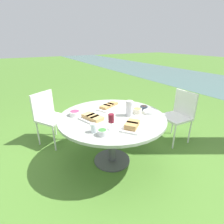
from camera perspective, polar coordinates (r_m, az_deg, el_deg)
ground_plane at (r=2.74m, az=0.00°, el=-15.45°), size 40.00×40.00×0.00m
dining_table at (r=2.40m, az=0.00°, el=-3.37°), size 1.45×1.45×0.73m
chair_near_left at (r=3.23m, az=21.06°, el=-0.20°), size 0.45×0.43×0.89m
chair_near_right at (r=3.15m, az=-19.92°, el=-0.58°), size 0.59×0.60×0.89m
water_pitcher at (r=2.36m, az=5.69°, el=1.23°), size 0.10×0.10×0.21m
wine_glass at (r=1.96m, az=-0.29°, el=-2.26°), size 0.06×0.06×0.19m
platter_bread_main at (r=2.65m, az=-1.01°, el=1.91°), size 0.33×0.43×0.06m
platter_charcuterie at (r=2.24m, az=-6.34°, el=-1.98°), size 0.41×0.31×0.07m
platter_sandwich_side at (r=2.05m, az=6.72°, el=-4.35°), size 0.38×0.40×0.08m
bowl_fries at (r=2.48m, az=8.26°, el=0.50°), size 0.13×0.13×0.06m
bowl_salad at (r=1.89m, az=-3.18°, el=-6.57°), size 0.11×0.11×0.06m
bowl_olives at (r=2.63m, az=10.36°, el=1.46°), size 0.11×0.11×0.05m
bowl_dip_red at (r=2.43m, az=-12.01°, el=-0.31°), size 0.16×0.16×0.06m
bowl_dip_cream at (r=2.51m, az=12.09°, el=0.10°), size 0.17×0.17×0.04m
cup_water_near at (r=1.95m, az=-6.01°, el=-5.21°), size 0.07×0.07×0.10m
handbag at (r=3.81m, az=0.00°, el=-1.70°), size 0.30×0.14×0.37m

